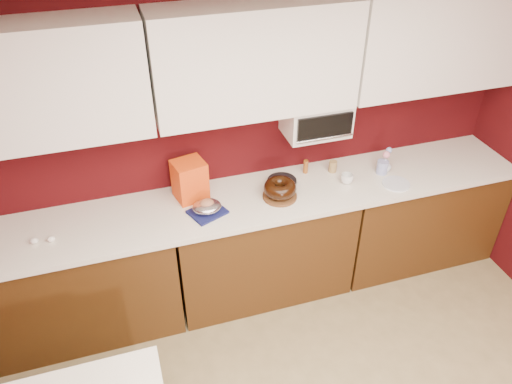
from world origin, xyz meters
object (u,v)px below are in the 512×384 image
object	(u,v)px
coffee_mug	(347,178)
blue_jar	(382,167)
toaster_oven	(316,117)
bundt_cake	(280,188)
foil_ham_nest	(207,207)
flower_vase	(385,164)
pandoro_box	(190,180)

from	to	relation	value
coffee_mug	blue_jar	size ratio (longest dim) A/B	0.87
toaster_oven	bundt_cake	bearing A→B (deg)	-146.94
coffee_mug	blue_jar	xyz separation A→B (m)	(0.31, 0.04, 0.01)
foil_ham_nest	flower_vase	bearing A→B (deg)	4.38
toaster_oven	flower_vase	bearing A→B (deg)	-13.95
toaster_oven	blue_jar	bearing A→B (deg)	-16.19
foil_ham_nest	coffee_mug	size ratio (longest dim) A/B	2.24
coffee_mug	flower_vase	distance (m)	0.34
bundt_cake	foil_ham_nest	bearing A→B (deg)	-177.38
coffee_mug	blue_jar	bearing A→B (deg)	8.06
foil_ham_nest	pandoro_box	bearing A→B (deg)	107.21
bundt_cake	coffee_mug	size ratio (longest dim) A/B	2.61
coffee_mug	blue_jar	distance (m)	0.32
toaster_oven	pandoro_box	bearing A→B (deg)	-178.60
foil_ham_nest	coffee_mug	distance (m)	1.06
toaster_oven	pandoro_box	size ratio (longest dim) A/B	1.57
bundt_cake	coffee_mug	world-z (taller)	bundt_cake
bundt_cake	coffee_mug	distance (m)	0.53
bundt_cake	foil_ham_nest	xyz separation A→B (m)	(-0.53, -0.02, -0.02)
toaster_oven	bundt_cake	size ratio (longest dim) A/B	1.95
bundt_cake	pandoro_box	xyz separation A→B (m)	(-0.60, 0.19, 0.06)
toaster_oven	bundt_cake	distance (m)	0.56
pandoro_box	toaster_oven	bearing A→B (deg)	-10.97
foil_ham_nest	coffee_mug	xyz separation A→B (m)	(1.06, 0.05, -0.01)
bundt_cake	foil_ham_nest	size ratio (longest dim) A/B	1.16
toaster_oven	coffee_mug	bearing A→B (deg)	-44.08
toaster_oven	bundt_cake	xyz separation A→B (m)	(-0.33, -0.22, -0.40)
foil_ham_nest	flower_vase	xyz separation A→B (m)	(1.40, 0.11, 0.01)
blue_jar	foil_ham_nest	bearing A→B (deg)	-176.16
pandoro_box	coffee_mug	bearing A→B (deg)	-20.93
blue_jar	flower_vase	bearing A→B (deg)	29.39
bundt_cake	toaster_oven	bearing A→B (deg)	33.06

